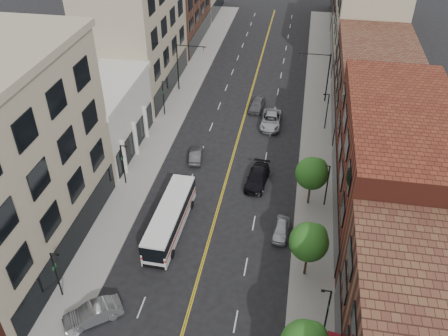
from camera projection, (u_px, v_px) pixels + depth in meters
The scene contains 26 objects.
sidewalk_left at pixel (162, 134), 62.03m from camera, with size 4.00×110.00×0.15m, color gray.
sidewalk_right at pixel (316, 148), 59.21m from camera, with size 4.00×110.00×0.15m, color gray.
bldg_l_tanoffice at pixel (2, 170), 40.21m from camera, with size 10.00×22.00×18.00m, color tan.
bldg_l_white at pixel (95, 118), 57.53m from camera, with size 10.00×14.00×8.00m, color silver.
bldg_l_far_a at pixel (135, 30), 68.22m from camera, with size 10.00×20.00×18.00m, color tan.
bldg_l_far_b at pixel (172, 0), 85.10m from camera, with size 10.00×20.00×15.00m, color #582E23.
bldg_r_mid at pixel (394, 165), 45.97m from camera, with size 10.00×22.00×12.00m, color #5A2217.
bldg_r_far_a at pixel (375, 82), 63.36m from camera, with size 10.00×20.00×10.00m, color #582E23.
bldg_r_far_b at pixel (367, 17), 79.00m from camera, with size 10.00×22.00×14.00m, color tan.
tree_r_2 at pixel (310, 241), 40.18m from camera, with size 3.40×3.40×5.59m.
tree_r_3 at pixel (313, 172), 48.19m from camera, with size 3.40×3.40×5.59m.
lamp_l_1 at pixel (56, 272), 38.86m from camera, with size 0.81×0.55×5.05m.
lamp_l_2 at pixel (123, 162), 51.67m from camera, with size 0.81×0.55×5.05m.
lamp_l_3 at pixel (164, 96), 64.48m from camera, with size 0.81×0.55×5.05m.
lamp_r_1 at pixel (327, 310), 35.78m from camera, with size 0.81×0.55×5.05m.
lamp_r_2 at pixel (327, 183), 48.58m from camera, with size 0.81×0.55×5.05m.
lamp_r_3 at pixel (327, 110), 61.39m from camera, with size 0.81×0.55×5.05m.
signal_mast_left at pixel (182, 62), 69.81m from camera, with size 4.49×0.18×7.20m.
signal_mast_right at pixel (323, 72), 66.92m from camera, with size 4.49×0.18×7.20m.
city_bus at pixel (170, 217), 46.36m from camera, with size 2.82×10.96×2.80m.
car_angle_b at pixel (93, 314), 38.16m from camera, with size 1.65×4.73×1.56m, color #A4A7AC.
car_parked_far at pixel (281, 229), 46.39m from camera, with size 1.53×3.80×1.30m, color #A9ADB0.
car_lane_behind at pixel (196, 155), 57.05m from camera, with size 1.38×3.97×1.31m, color #434247.
car_lane_a at pixel (257, 178), 53.05m from camera, with size 2.18×5.37×1.56m, color black.
car_lane_b at pixel (271, 120), 63.50m from camera, with size 2.65×5.74×1.59m, color #A5A8AC.
car_lane_c at pixel (257, 104), 67.18m from camera, with size 1.81×4.49×1.53m, color #545359.
Camera 1 is at (7.23, -15.81, 32.57)m, focal length 38.00 mm.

